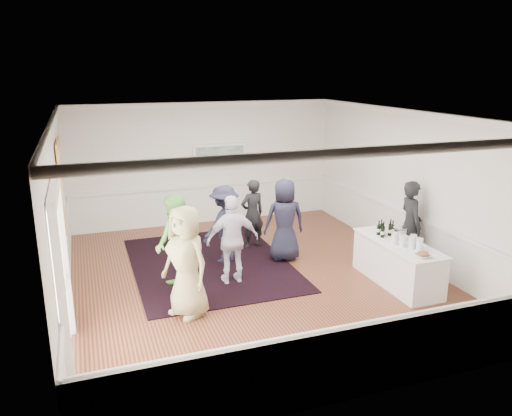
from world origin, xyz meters
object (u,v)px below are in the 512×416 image
object	(u,v)px
guest_dark_a	(224,224)
guest_green	(177,245)
guest_navy	(284,220)
nut_bowl	(423,255)
guest_tan	(186,262)
guest_lilac	(233,240)
guest_dark_b	(252,214)
ice_bucket	(400,234)
bartender	(410,225)
serving_table	(397,263)

from	to	relation	value
guest_dark_a	guest_green	bearing A→B (deg)	16.12
guest_navy	nut_bowl	distance (m)	3.08
guest_tan	guest_green	size ratio (longest dim) A/B	1.03
guest_lilac	nut_bowl	distance (m)	3.47
guest_lilac	guest_dark_a	size ratio (longest dim) A/B	1.03
guest_dark_b	ice_bucket	xyz separation A→B (m)	(2.05, -2.72, 0.15)
guest_navy	bartender	bearing A→B (deg)	158.10
serving_table	guest_navy	size ratio (longest dim) A/B	1.16
serving_table	bartender	xyz separation A→B (m)	(0.72, 0.64, 0.50)
serving_table	bartender	world-z (taller)	bartender
guest_dark_a	guest_navy	bearing A→B (deg)	137.94
guest_tan	nut_bowl	distance (m)	4.11
ice_bucket	guest_tan	bearing A→B (deg)	-179.66
guest_lilac	nut_bowl	xyz separation A→B (m)	(2.90, -1.90, 0.01)
serving_table	guest_tan	distance (m)	4.10
guest_green	guest_dark_b	size ratio (longest dim) A/B	1.15
bartender	guest_navy	size ratio (longest dim) A/B	1.03
ice_bucket	guest_green	bearing A→B (deg)	167.96
bartender	nut_bowl	bearing A→B (deg)	161.67
guest_tan	guest_lilac	size ratio (longest dim) A/B	1.10
bartender	guest_dark_a	size ratio (longest dim) A/B	1.10
serving_table	guest_green	size ratio (longest dim) A/B	1.12
serving_table	nut_bowl	distance (m)	0.92
bartender	guest_navy	bearing A→B (deg)	71.35
guest_dark_a	nut_bowl	size ratio (longest dim) A/B	6.33
guest_dark_b	nut_bowl	distance (m)	4.11
guest_navy	ice_bucket	xyz separation A→B (m)	(1.65, -1.77, 0.06)
guest_tan	guest_lilac	xyz separation A→B (m)	(1.11, 1.01, -0.08)
ice_bucket	bartender	bearing A→B (deg)	39.82
guest_tan	serving_table	bearing A→B (deg)	56.26
guest_green	guest_dark_b	bearing A→B (deg)	121.03
guest_lilac	guest_dark_b	world-z (taller)	guest_lilac
guest_green	serving_table	bearing A→B (deg)	65.77
ice_bucket	nut_bowl	distance (m)	0.93
guest_navy	ice_bucket	bearing A→B (deg)	139.88
bartender	guest_navy	distance (m)	2.60
nut_bowl	guest_navy	bearing A→B (deg)	119.27
guest_dark_b	guest_lilac	bearing A→B (deg)	49.25
guest_tan	guest_navy	bearing A→B (deg)	93.24
serving_table	ice_bucket	bearing A→B (deg)	52.71
guest_lilac	ice_bucket	size ratio (longest dim) A/B	6.67
guest_tan	ice_bucket	distance (m)	4.16
guest_green	guest_tan	bearing A→B (deg)	-11.20
serving_table	guest_dark_a	world-z (taller)	guest_dark_a
ice_bucket	nut_bowl	size ratio (longest dim) A/B	0.98
serving_table	guest_navy	world-z (taller)	guest_navy
guest_lilac	guest_dark_a	distance (m)	1.11
guest_tan	guest_dark_b	bearing A→B (deg)	110.15
guest_lilac	guest_navy	bearing A→B (deg)	-149.60
serving_table	guest_green	distance (m)	4.21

